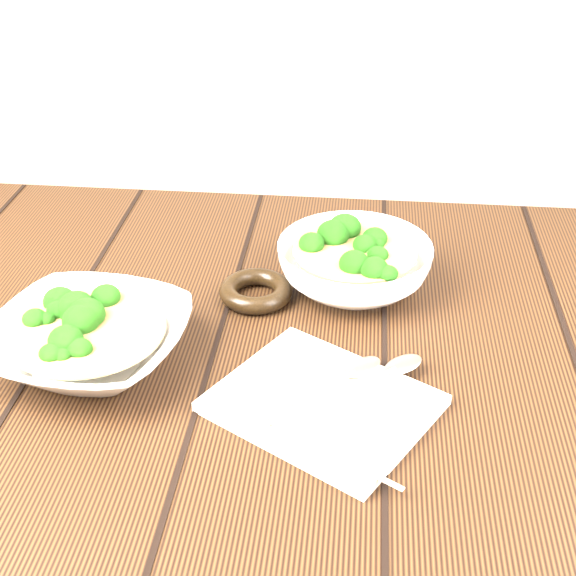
{
  "coord_description": "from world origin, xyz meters",
  "views": [
    {
      "loc": [
        0.14,
        -0.78,
        1.31
      ],
      "look_at": [
        0.06,
        0.04,
        0.8
      ],
      "focal_mm": 50.0,
      "sensor_mm": 36.0,
      "label": 1
    }
  ],
  "objects": [
    {
      "name": "napkin",
      "position": [
        0.11,
        -0.12,
        0.76
      ],
      "size": [
        0.27,
        0.26,
        0.01
      ],
      "primitive_type": "cube",
      "rotation": [
        0.0,
        0.0,
        -0.54
      ],
      "color": "#BAB19A",
      "rests_on": "table"
    },
    {
      "name": "trivet",
      "position": [
        0.01,
        0.09,
        0.76
      ],
      "size": [
        0.11,
        0.11,
        0.02
      ],
      "primitive_type": "torus",
      "rotation": [
        0.0,
        0.0,
        -0.23
      ],
      "color": "black",
      "rests_on": "table"
    },
    {
      "name": "spoon_left",
      "position": [
        0.13,
        -0.09,
        0.76
      ],
      "size": [
        0.13,
        0.14,
        0.01
      ],
      "color": "#A69F92",
      "rests_on": "napkin"
    },
    {
      "name": "spoon_right",
      "position": [
        0.17,
        -0.08,
        0.76
      ],
      "size": [
        0.14,
        0.13,
        0.01
      ],
      "color": "#A69F92",
      "rests_on": "napkin"
    },
    {
      "name": "soup_bowl_back",
      "position": [
        0.14,
        0.13,
        0.79
      ],
      "size": [
        0.26,
        0.26,
        0.07
      ],
      "color": "silver",
      "rests_on": "table"
    },
    {
      "name": "soup_bowl_front",
      "position": [
        -0.16,
        -0.07,
        0.78
      ],
      "size": [
        0.25,
        0.25,
        0.06
      ],
      "color": "silver",
      "rests_on": "table"
    },
    {
      "name": "table",
      "position": [
        0.0,
        0.0,
        0.63
      ],
      "size": [
        1.2,
        0.8,
        0.75
      ],
      "color": "#311D0E",
      "rests_on": "ground"
    }
  ]
}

